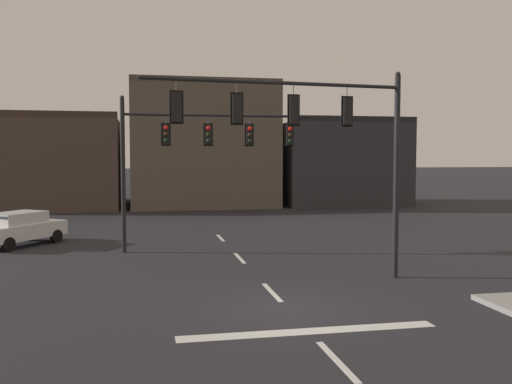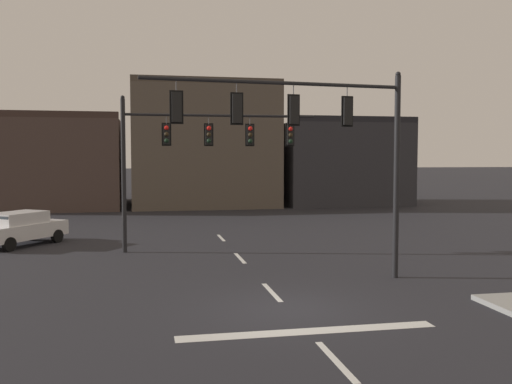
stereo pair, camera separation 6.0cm
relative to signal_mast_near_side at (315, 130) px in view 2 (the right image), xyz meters
The scene contains 7 objects.
ground_plane 6.15m from the signal_mast_near_side, 119.07° to the right, with size 400.00×400.00×0.00m, color #232328.
stop_bar_paint 7.34m from the signal_mast_near_side, 108.46° to the right, with size 6.40×0.50×0.01m, color silver.
lane_centreline 5.46m from the signal_mast_near_side, 148.94° to the right, with size 0.16×26.40×0.01m.
signal_mast_near_side is the anchor object (origin of this frame).
signal_mast_far_side 8.11m from the signal_mast_near_side, 114.87° to the left, with size 8.71×0.45×6.88m.
car_lot_nearside 15.90m from the signal_mast_near_side, 137.88° to the left, with size 4.02×4.63×1.61m.
building_row 32.02m from the signal_mast_near_side, 94.01° to the left, with size 35.54×13.56×10.48m.
Camera 2 is at (-3.80, -14.78, 4.20)m, focal length 39.34 mm.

